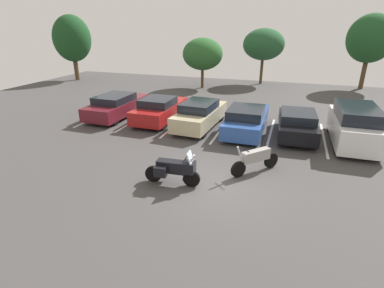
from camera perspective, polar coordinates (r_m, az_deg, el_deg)
ground at (r=11.19m, az=4.30°, el=-7.55°), size 44.00×44.00×0.10m
motorcycle_touring at (r=10.76m, az=-3.46°, el=-4.74°), size 2.08×0.92×1.34m
motorcycle_second at (r=11.88m, az=11.99°, el=-2.81°), size 1.62×1.77×1.28m
parking_stripes at (r=16.87m, az=5.72°, el=3.02°), size 16.09×5.14×0.01m
car_maroon at (r=19.42m, az=-14.14°, el=7.15°), size 1.99×4.92×1.41m
car_red at (r=18.02m, az=-6.16°, el=6.59°), size 1.93×4.52×1.44m
car_champagne at (r=16.81m, az=1.51°, el=5.68°), size 2.05×4.73×1.49m
car_blue at (r=16.28m, az=10.35°, el=4.62°), size 1.95×4.91×1.42m
car_black at (r=16.24m, az=19.39°, el=3.65°), size 2.03×4.30×1.36m
car_white at (r=16.19m, az=28.62°, el=3.11°), size 1.95×4.62×1.90m
tree_right at (r=30.88m, az=30.93°, el=16.86°), size 3.84×3.84×6.30m
tree_center at (r=33.68m, az=-21.92°, el=18.15°), size 3.67×3.67×6.31m
tree_far_right at (r=30.06m, az=13.51°, el=17.99°), size 3.81×3.81×5.09m
tree_center_left at (r=27.42m, az=2.04°, el=16.77°), size 3.52×3.52×4.34m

